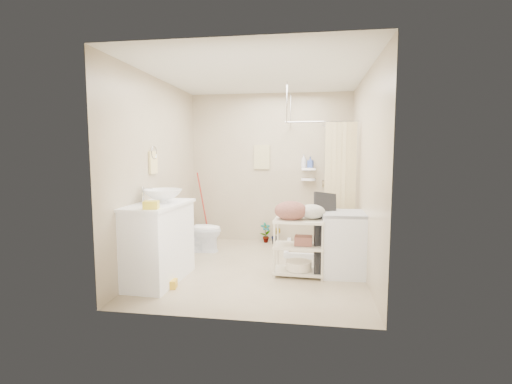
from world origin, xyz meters
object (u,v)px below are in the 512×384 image
at_px(vanity, 157,242).
at_px(laundry_rack, 299,242).
at_px(washing_machine, 343,243).
at_px(toilet, 200,230).

relative_size(vanity, laundry_rack, 1.25).
bearing_deg(washing_machine, toilet, 157.27).
bearing_deg(toilet, washing_machine, -115.04).
height_order(washing_machine, laundry_rack, laundry_rack).
distance_m(toilet, washing_machine, 2.33).
xyz_separation_m(vanity, toilet, (0.12, 1.40, -0.14)).
relative_size(toilet, laundry_rack, 0.78).
bearing_deg(washing_machine, laundry_rack, -169.09).
bearing_deg(vanity, laundry_rack, 17.68).
bearing_deg(toilet, laundry_rack, -124.96).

